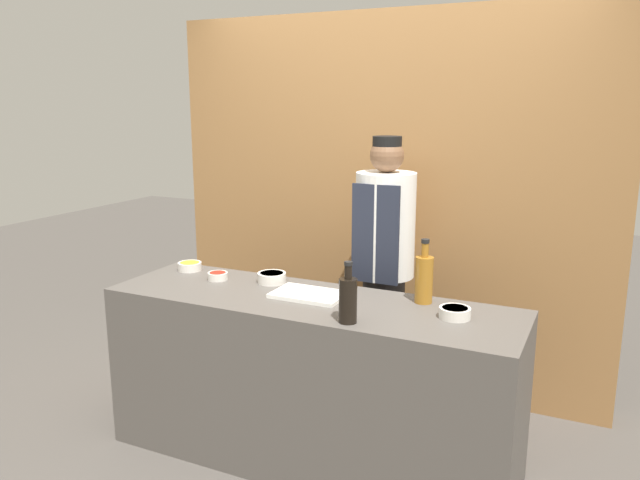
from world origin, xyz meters
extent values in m
plane|color=#4C4742|center=(0.00, 0.00, 0.00)|extent=(14.00, 14.00, 0.00)
cube|color=olive|center=(0.00, 1.11, 1.20)|extent=(2.90, 0.18, 2.40)
cube|color=#514C47|center=(0.00, 0.00, 0.44)|extent=(2.12, 0.63, 0.89)
cylinder|color=silver|center=(0.73, 0.04, 0.91)|extent=(0.14, 0.14, 0.05)
cylinder|color=brown|center=(0.73, 0.04, 0.93)|extent=(0.12, 0.12, 0.01)
cylinder|color=silver|center=(-0.88, 0.19, 0.91)|extent=(0.14, 0.14, 0.05)
cylinder|color=yellow|center=(-0.88, 0.19, 0.93)|extent=(0.11, 0.11, 0.01)
cylinder|color=silver|center=(-0.32, 0.17, 0.91)|extent=(0.16, 0.16, 0.06)
cylinder|color=green|center=(-0.32, 0.17, 0.93)|extent=(0.13, 0.13, 0.02)
cylinder|color=silver|center=(-0.62, 0.09, 0.91)|extent=(0.11, 0.11, 0.04)
cylinder|color=red|center=(-0.62, 0.09, 0.92)|extent=(0.09, 0.09, 0.01)
cube|color=white|center=(-0.02, 0.04, 0.90)|extent=(0.37, 0.24, 0.02)
cylinder|color=black|center=(0.30, -0.22, 0.99)|extent=(0.08, 0.08, 0.20)
cylinder|color=black|center=(0.30, -0.22, 1.12)|extent=(0.03, 0.03, 0.06)
cylinder|color=black|center=(0.30, -0.22, 1.16)|extent=(0.04, 0.04, 0.02)
cylinder|color=#9E661E|center=(0.53, 0.20, 1.00)|extent=(0.09, 0.09, 0.23)
cylinder|color=#9E661E|center=(0.53, 0.20, 1.15)|extent=(0.04, 0.04, 0.07)
cylinder|color=black|center=(0.53, 0.20, 1.20)|extent=(0.04, 0.04, 0.02)
cylinder|color=#28282D|center=(0.15, 0.69, 0.43)|extent=(0.25, 0.25, 0.85)
cylinder|color=white|center=(0.15, 0.69, 1.16)|extent=(0.35, 0.35, 0.61)
cube|color=#232838|center=(0.15, 0.52, 1.13)|extent=(0.28, 0.02, 0.56)
sphere|color=brown|center=(0.15, 0.69, 1.56)|extent=(0.20, 0.20, 0.20)
cylinder|color=black|center=(0.15, 0.69, 1.63)|extent=(0.17, 0.17, 0.07)
camera|label=1|loc=(1.33, -2.67, 1.86)|focal=35.00mm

